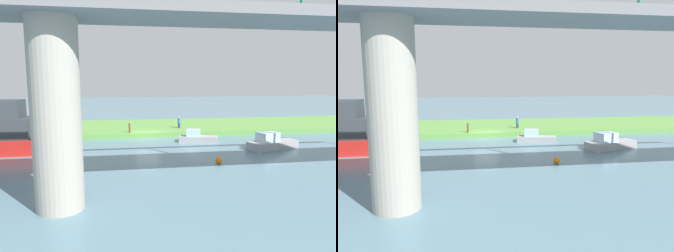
{
  "view_description": "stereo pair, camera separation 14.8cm",
  "coord_description": "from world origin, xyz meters",
  "views": [
    {
      "loc": [
        2.97,
        32.97,
        6.26
      ],
      "look_at": [
        -1.48,
        5.0,
        2.0
      ],
      "focal_mm": 33.04,
      "sensor_mm": 36.0,
      "label": 1
    },
    {
      "loc": [
        2.82,
        32.99,
        6.26
      ],
      "look_at": [
        -1.48,
        5.0,
        2.0
      ],
      "focal_mm": 33.04,
      "sensor_mm": 36.0,
      "label": 2
    }
  ],
  "objects": [
    {
      "name": "person_on_bank",
      "position": [
        -4.12,
        -3.09,
        1.2
      ],
      "size": [
        0.51,
        0.51,
        1.39
      ],
      "color": "#2D334C",
      "rests_on": "grassy_bank"
    },
    {
      "name": "bridge_pylon",
      "position": [
        5.89,
        17.93,
        4.54
      ],
      "size": [
        2.3,
        2.3,
        9.07
      ],
      "primitive_type": "cylinder",
      "color": "#9E998E",
      "rests_on": "ground"
    },
    {
      "name": "ground_plane",
      "position": [
        0.0,
        0.0,
        0.0
      ],
      "size": [
        160.0,
        160.0,
        0.0
      ],
      "primitive_type": "plane",
      "color": "slate"
    },
    {
      "name": "marker_buoy",
      "position": [
        -4.35,
        11.29,
        0.25
      ],
      "size": [
        0.5,
        0.5,
        0.5
      ],
      "primitive_type": "sphere",
      "color": "orange",
      "rests_on": "ground"
    },
    {
      "name": "bridge_span",
      "position": [
        5.89,
        17.91,
        9.57
      ],
      "size": [
        62.73,
        4.3,
        3.25
      ],
      "color": "slate",
      "rests_on": "bridge_pylon"
    },
    {
      "name": "mooring_post",
      "position": [
        1.88,
        -0.7,
        1.02
      ],
      "size": [
        0.2,
        0.2,
        1.05
      ],
      "primitive_type": "cylinder",
      "color": "brown",
      "rests_on": "grassy_bank"
    },
    {
      "name": "skiff_small",
      "position": [
        -4.78,
        3.1,
        0.46
      ],
      "size": [
        4.1,
        2.3,
        1.29
      ],
      "color": "#99999E",
      "rests_on": "ground"
    },
    {
      "name": "grassy_bank",
      "position": [
        0.0,
        -6.0,
        0.25
      ],
      "size": [
        80.0,
        12.0,
        0.5
      ],
      "primitive_type": "cube",
      "color": "#5B9342",
      "rests_on": "ground"
    },
    {
      "name": "motorboat_white",
      "position": [
        -10.65,
        7.24,
        0.57
      ],
      "size": [
        5.07,
        3.03,
        1.59
      ],
      "color": "#99999E",
      "rests_on": "ground"
    }
  ]
}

